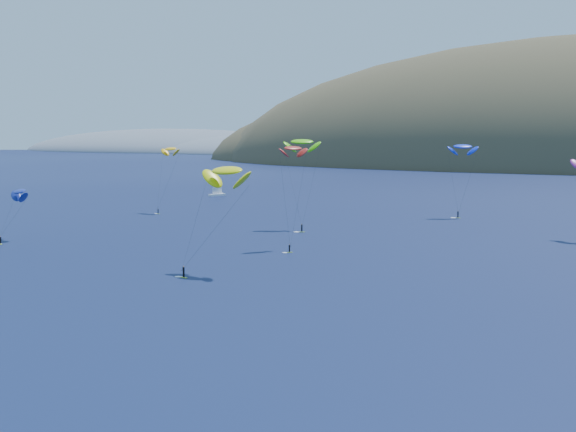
# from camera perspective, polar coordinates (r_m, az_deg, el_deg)

# --- Properties ---
(headland) EXTENTS (460.00, 250.00, 60.00)m
(headland) POSITION_cam_1_polar(r_m,az_deg,el_deg) (956.68, -6.96, 4.41)
(headland) COLOR slate
(headland) RESTS_ON ground
(sailboat) EXTENTS (8.85, 7.88, 10.57)m
(sailboat) POSITION_cam_1_polar(r_m,az_deg,el_deg) (309.87, -5.07, 1.60)
(sailboat) COLOR white
(sailboat) RESTS_ON ground
(kitesurfer_1) EXTENTS (7.90, 9.44, 21.58)m
(kitesurfer_1) POSITION_cam_1_polar(r_m,az_deg,el_deg) (249.80, -8.36, 4.74)
(kitesurfer_1) COLOR #9FCC16
(kitesurfer_1) RESTS_ON ground
(kitesurfer_2) EXTENTS (11.27, 12.74, 21.15)m
(kitesurfer_2) POSITION_cam_1_polar(r_m,az_deg,el_deg) (143.37, -4.37, 3.24)
(kitesurfer_2) COLOR #9FCC16
(kitesurfer_2) RESTS_ON ground
(kitesurfer_3) EXTENTS (9.96, 12.79, 24.90)m
(kitesurfer_3) POSITION_cam_1_polar(r_m,az_deg,el_deg) (207.27, 1.00, 5.30)
(kitesurfer_3) COLOR #9FCC16
(kitesurfer_3) RESTS_ON ground
(kitesurfer_4) EXTENTS (9.25, 8.09, 22.92)m
(kitesurfer_4) POSITION_cam_1_polar(r_m,az_deg,el_deg) (239.33, 12.32, 4.84)
(kitesurfer_4) COLOR #9FCC16
(kitesurfer_4) RESTS_ON ground
(kitesurfer_9) EXTENTS (6.22, 11.10, 23.31)m
(kitesurfer_9) POSITION_cam_1_polar(r_m,az_deg,el_deg) (172.32, 0.36, 4.82)
(kitesurfer_9) COLOR #9FCC16
(kitesurfer_9) RESTS_ON ground
(kitesurfer_10) EXTENTS (8.74, 13.19, 13.35)m
(kitesurfer_10) POSITION_cam_1_polar(r_m,az_deg,el_deg) (197.09, -18.56, 1.66)
(kitesurfer_10) COLOR #9FCC16
(kitesurfer_10) RESTS_ON ground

